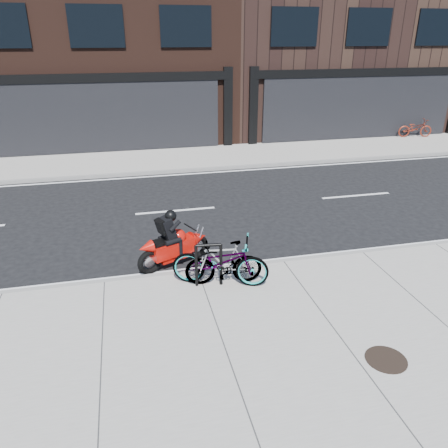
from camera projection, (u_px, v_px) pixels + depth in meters
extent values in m
plane|color=black|center=(185.00, 239.00, 11.43)|extent=(120.00, 120.00, 0.00)
cube|color=gray|center=(231.00, 367.00, 6.94)|extent=(60.00, 6.00, 0.13)
cube|color=gray|center=(158.00, 160.00, 18.32)|extent=(60.00, 3.50, 0.13)
cube|color=black|center=(323.00, 7.00, 23.93)|extent=(12.00, 10.00, 12.50)
cylinder|color=black|center=(196.00, 266.00, 8.87)|extent=(0.06, 0.06, 0.92)
cylinder|color=black|center=(221.00, 265.00, 8.92)|extent=(0.06, 0.06, 0.92)
cylinder|color=black|center=(208.00, 245.00, 8.71)|extent=(0.51, 0.12, 0.06)
imported|color=gray|center=(220.00, 261.00, 8.92)|extent=(2.11, 1.32, 1.05)
imported|color=gray|center=(224.00, 263.00, 8.95)|extent=(1.64, 0.63, 0.96)
torus|color=black|center=(197.00, 247.00, 10.35)|extent=(0.59, 0.35, 0.59)
torus|color=black|center=(150.00, 262.00, 9.65)|extent=(0.59, 0.35, 0.59)
cube|color=#B30F08|center=(174.00, 247.00, 9.92)|extent=(1.12, 0.75, 0.34)
cone|color=#B30F08|center=(198.00, 238.00, 10.27)|extent=(0.53, 0.52, 0.39)
sphere|color=#B30F08|center=(178.00, 237.00, 9.90)|extent=(0.36, 0.36, 0.36)
cube|color=black|center=(163.00, 242.00, 9.69)|extent=(0.55, 0.43, 0.11)
cylinder|color=silver|center=(152.00, 258.00, 9.85)|extent=(0.48, 0.27, 0.08)
cube|color=black|center=(167.00, 228.00, 9.64)|extent=(0.45, 0.44, 0.53)
cube|color=black|center=(161.00, 227.00, 9.53)|extent=(0.30, 0.33, 0.36)
sphere|color=black|center=(171.00, 216.00, 9.59)|extent=(0.26, 0.26, 0.26)
imported|color=maroon|center=(415.00, 128.00, 21.91)|extent=(1.77, 0.88, 0.89)
cylinder|color=black|center=(386.00, 359.00, 6.98)|extent=(0.68, 0.68, 0.02)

